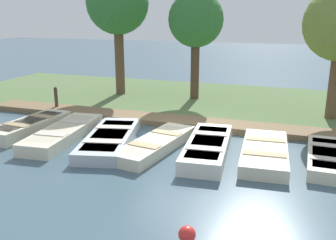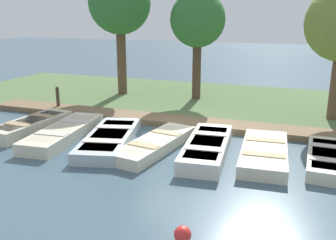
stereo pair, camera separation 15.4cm
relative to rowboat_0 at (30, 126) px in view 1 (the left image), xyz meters
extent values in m
plane|color=#425B6B|center=(-1.09, 4.52, -0.22)|extent=(80.00, 80.00, 0.00)
cube|color=#567042|center=(-6.09, 4.52, -0.16)|extent=(8.00, 24.00, 0.13)
cube|color=brown|center=(-2.51, 4.52, -0.12)|extent=(1.10, 15.80, 0.20)
cube|color=beige|center=(0.00, 0.00, -0.01)|extent=(3.07, 1.21, 0.42)
cube|color=#994C33|center=(0.00, 0.00, 0.18)|extent=(2.51, 0.95, 0.03)
cube|color=tan|center=(0.57, -0.04, 0.21)|extent=(0.37, 0.93, 0.03)
cube|color=tan|center=(-0.57, 0.04, 0.21)|extent=(0.37, 0.93, 0.03)
cube|color=beige|center=(0.20, 1.41, -0.04)|extent=(3.64, 1.40, 0.37)
cube|color=beige|center=(0.20, 1.41, 0.13)|extent=(2.98, 1.11, 0.03)
cube|color=beige|center=(0.87, 1.48, 0.16)|extent=(0.45, 1.02, 0.03)
cube|color=beige|center=(-0.47, 1.35, 0.16)|extent=(0.45, 1.02, 0.03)
cube|color=#B2BCC1|center=(0.19, 3.02, -0.05)|extent=(3.74, 2.05, 0.33)
cube|color=#994C33|center=(0.19, 3.02, 0.10)|extent=(3.06, 1.63, 0.03)
cube|color=beige|center=(0.84, 3.18, 0.12)|extent=(0.62, 1.19, 0.03)
cube|color=beige|center=(-0.47, 2.86, 0.12)|extent=(0.62, 1.19, 0.03)
cube|color=beige|center=(0.14, 4.48, -0.06)|extent=(3.44, 1.49, 0.33)
cube|color=beige|center=(0.14, 4.48, 0.09)|extent=(2.81, 1.18, 0.03)
cube|color=tan|center=(0.76, 4.38, 0.12)|extent=(0.47, 0.94, 0.03)
cube|color=tan|center=(-0.48, 4.58, 0.12)|extent=(0.47, 0.94, 0.03)
cube|color=silver|center=(0.01, 5.97, -0.02)|extent=(3.46, 1.41, 0.40)
cube|color=beige|center=(0.01, 5.97, 0.16)|extent=(2.83, 1.11, 0.03)
cube|color=beige|center=(0.65, 6.03, 0.19)|extent=(0.43, 1.02, 0.03)
cube|color=beige|center=(-0.62, 5.91, 0.19)|extent=(0.43, 1.02, 0.03)
cube|color=beige|center=(-0.19, 7.50, -0.05)|extent=(3.16, 1.39, 0.33)
cube|color=#6B7F51|center=(-0.19, 7.50, 0.10)|extent=(2.59, 1.10, 0.03)
cube|color=tan|center=(0.39, 7.54, 0.13)|extent=(0.38, 1.10, 0.03)
cube|color=tan|center=(-0.78, 7.45, 0.13)|extent=(0.38, 1.10, 0.03)
cube|color=beige|center=(-0.35, 9.07, -0.06)|extent=(2.83, 1.02, 0.32)
cube|color=teal|center=(-0.35, 9.07, 0.09)|extent=(2.32, 0.80, 0.03)
cube|color=beige|center=(0.18, 9.05, 0.11)|extent=(0.30, 0.88, 0.03)
cube|color=beige|center=(-0.89, 9.08, 0.11)|extent=(0.30, 0.88, 0.03)
cylinder|color=#47382D|center=(-2.64, -0.83, 0.24)|extent=(0.13, 0.13, 0.91)
sphere|color=#47382D|center=(-2.64, -0.83, 0.72)|extent=(0.12, 0.12, 0.12)
sphere|color=red|center=(4.20, 6.61, -0.07)|extent=(0.30, 0.30, 0.30)
cylinder|color=brown|center=(-6.05, 0.32, 1.51)|extent=(0.43, 0.43, 3.47)
sphere|color=#337033|center=(-6.05, 0.32, 4.01)|extent=(2.78, 2.78, 2.78)
cylinder|color=#4C3828|center=(-6.20, 3.88, 1.23)|extent=(0.38, 0.38, 2.89)
sphere|color=#337033|center=(-6.20, 3.88, 3.32)|extent=(2.34, 2.34, 2.34)
cylinder|color=brown|center=(-4.69, 9.41, 1.15)|extent=(0.41, 0.41, 2.75)
camera|label=1|loc=(9.60, 8.15, 3.57)|focal=40.00mm
camera|label=2|loc=(9.54, 8.29, 3.57)|focal=40.00mm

